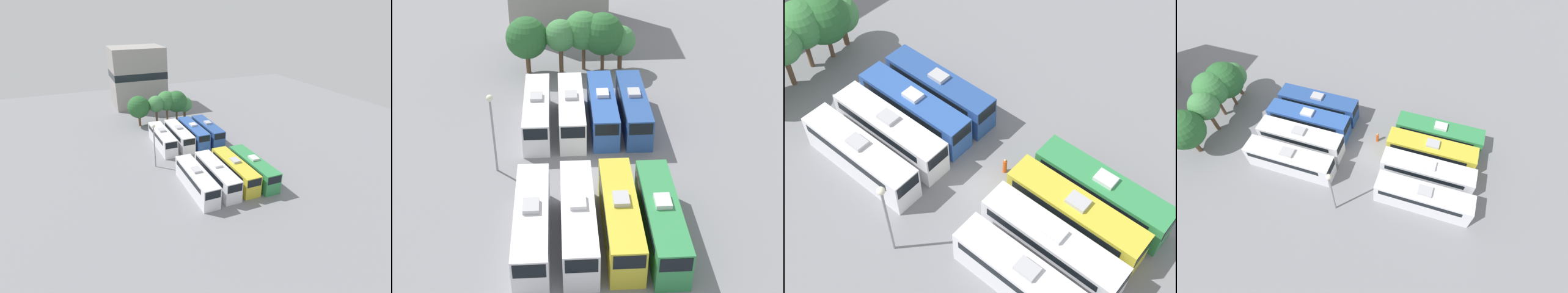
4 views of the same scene
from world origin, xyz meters
TOP-DOWN VIEW (x-y plane):
  - ground_plane at (0.00, 0.00)m, footprint 117.41×117.41m
  - bus_0 at (-4.94, -8.60)m, footprint 2.57×11.25m
  - bus_1 at (-1.49, -8.33)m, footprint 2.57×11.25m
  - bus_2 at (1.72, -8.16)m, footprint 2.57×11.25m
  - bus_3 at (4.78, -8.59)m, footprint 2.57×11.25m
  - bus_4 at (-4.94, 8.37)m, footprint 2.57×11.25m
  - bus_5 at (-1.50, 8.47)m, footprint 2.57×11.25m
  - bus_6 at (1.68, 8.76)m, footprint 2.57×11.25m
  - bus_7 at (4.85, 8.71)m, footprint 2.57×11.25m
  - worker_person at (2.58, -0.79)m, footprint 0.36×0.36m
  - light_pole at (-8.47, 0.95)m, footprint 0.60×0.60m
  - tree_0 at (-6.32, 21.49)m, footprint 5.01×5.01m
  - tree_1 at (-2.32, 21.35)m, footprint 3.81×3.81m
  - tree_2 at (0.44, 22.05)m, footprint 4.60×4.60m
  - tree_3 at (2.71, 21.63)m, footprint 5.08×5.08m
  - tree_4 at (4.90, 22.05)m, footprint 3.69×3.69m

SIDE VIEW (x-z plane):
  - ground_plane at x=0.00m, z-range 0.00..0.00m
  - worker_person at x=2.58m, z-range -0.06..1.55m
  - bus_0 at x=-4.94m, z-range -0.01..3.71m
  - bus_1 at x=-1.49m, z-range -0.01..3.71m
  - bus_2 at x=1.72m, z-range -0.01..3.71m
  - bus_3 at x=4.78m, z-range -0.01..3.71m
  - bus_4 at x=-4.94m, z-range -0.01..3.71m
  - bus_5 at x=-1.50m, z-range -0.01..3.71m
  - bus_6 at x=1.68m, z-range -0.01..3.71m
  - bus_7 at x=4.85m, z-range -0.01..3.71m
  - tree_4 at x=4.90m, z-range 0.86..6.34m
  - tree_0 at x=-6.32m, z-range 0.96..7.94m
  - tree_3 at x=2.71m, z-range 1.07..8.31m
  - tree_1 at x=-2.32m, z-range 1.37..8.01m
  - tree_2 at x=0.44m, z-range 1.33..8.64m
  - light_pole at x=-8.47m, z-range 1.38..9.10m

